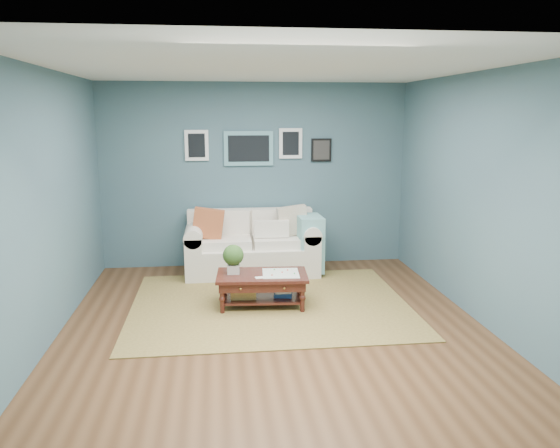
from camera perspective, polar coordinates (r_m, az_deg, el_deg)
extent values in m
plane|color=brown|center=(6.01, -0.69, -10.49)|extent=(5.00, 5.00, 0.00)
plane|color=white|center=(5.60, -0.76, 16.09)|extent=(5.00, 5.00, 0.00)
cube|color=#3D5664|center=(8.12, -2.60, 5.09)|extent=(4.50, 0.02, 2.70)
cube|color=#3D5664|center=(3.23, 4.00, -4.68)|extent=(4.50, 0.02, 2.70)
cube|color=#3D5664|center=(5.86, -23.18, 1.72)|extent=(0.02, 5.00, 2.70)
cube|color=#3D5664|center=(6.30, 20.12, 2.56)|extent=(0.02, 5.00, 2.70)
cube|color=#5E979F|center=(8.05, -3.30, 7.88)|extent=(0.72, 0.03, 0.50)
cube|color=black|center=(8.04, -3.29, 7.88)|extent=(0.60, 0.01, 0.38)
cube|color=white|center=(8.04, -8.70, 8.12)|extent=(0.34, 0.03, 0.44)
cube|color=white|center=(8.11, 1.12, 8.42)|extent=(0.34, 0.03, 0.44)
cube|color=black|center=(8.19, 4.33, 7.72)|extent=(0.30, 0.03, 0.34)
cube|color=brown|center=(6.61, -1.04, -8.39)|extent=(3.27, 2.62, 0.01)
cube|color=silver|center=(7.82, -2.95, -3.70)|extent=(1.39, 0.86, 0.41)
cube|color=silver|center=(8.05, -3.14, -0.06)|extent=(1.82, 0.21, 0.47)
cube|color=silver|center=(7.79, -8.93, -3.15)|extent=(0.23, 0.86, 0.61)
cube|color=silver|center=(7.89, 2.93, -2.83)|extent=(0.23, 0.86, 0.61)
cylinder|color=silver|center=(7.72, -9.00, -0.97)|extent=(0.25, 0.86, 0.25)
cylinder|color=silver|center=(7.82, 2.95, -0.68)|extent=(0.25, 0.86, 0.25)
cube|color=silver|center=(7.69, -5.71, -1.95)|extent=(0.70, 0.55, 0.13)
cube|color=silver|center=(7.73, -0.20, -1.81)|extent=(0.70, 0.55, 0.13)
cube|color=silver|center=(7.90, -5.78, 0.19)|extent=(0.70, 0.12, 0.35)
cube|color=silver|center=(7.95, -0.42, 0.32)|extent=(0.70, 0.12, 0.35)
cube|color=#BB3C24|center=(7.64, -7.51, 0.06)|extent=(0.47, 0.17, 0.46)
cube|color=beige|center=(7.78, 1.31, 0.36)|extent=(0.46, 0.18, 0.45)
cube|color=silver|center=(7.64, -0.89, -0.51)|extent=(0.49, 0.12, 0.23)
cube|color=#7FC0BF|center=(7.75, 3.09, -1.99)|extent=(0.33, 0.54, 0.78)
cube|color=#320A0B|center=(6.45, -1.89, -5.38)|extent=(1.10, 0.69, 0.04)
cube|color=#320A0B|center=(6.47, -1.89, -5.98)|extent=(1.02, 0.61, 0.11)
cube|color=#320A0B|center=(6.54, -1.88, -7.73)|extent=(0.93, 0.52, 0.02)
sphere|color=gold|center=(6.20, -4.14, -6.79)|extent=(0.03, 0.03, 0.03)
sphere|color=gold|center=(6.21, 0.45, -6.73)|extent=(0.03, 0.03, 0.03)
cylinder|color=#320A0B|center=(6.30, -6.07, -7.77)|extent=(0.05, 0.05, 0.36)
cylinder|color=#320A0B|center=(6.31, 2.37, -7.67)|extent=(0.05, 0.05, 0.36)
cylinder|color=#320A0B|center=(6.75, -5.84, -6.44)|extent=(0.05, 0.05, 0.36)
cylinder|color=#320A0B|center=(6.76, 2.00, -6.35)|extent=(0.05, 0.05, 0.36)
cube|color=beige|center=(6.48, -4.88, -4.69)|extent=(0.15, 0.15, 0.11)
sphere|color=#2D531E|center=(6.43, -4.91, -3.26)|extent=(0.25, 0.25, 0.25)
cube|color=white|center=(6.45, 0.07, -5.17)|extent=(0.45, 0.45, 0.01)
cube|color=tan|center=(6.51, -3.84, -6.93)|extent=(0.31, 0.23, 0.18)
cube|color=navy|center=(6.54, 0.30, -7.15)|extent=(0.22, 0.17, 0.10)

